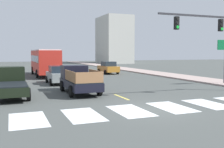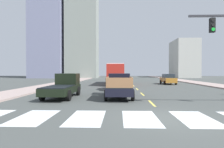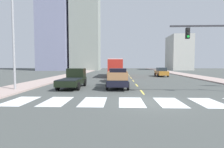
{
  "view_description": "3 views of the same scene",
  "coord_description": "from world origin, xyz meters",
  "views": [
    {
      "loc": [
        -6.88,
        -11.94,
        2.94
      ],
      "look_at": [
        0.99,
        8.25,
        1.19
      ],
      "focal_mm": 42.31,
      "sensor_mm": 36.0,
      "label": 1
    },
    {
      "loc": [
        -2.22,
        -8.46,
        2.14
      ],
      "look_at": [
        -2.99,
        12.61,
        1.85
      ],
      "focal_mm": 29.58,
      "sensor_mm": 36.0,
      "label": 2
    },
    {
      "loc": [
        -2.01,
        -11.41,
        2.53
      ],
      "look_at": [
        -2.91,
        9.95,
        1.23
      ],
      "focal_mm": 28.23,
      "sensor_mm": 36.0,
      "label": 3
    }
  ],
  "objects": [
    {
      "name": "crosswalk_stripe_4",
      "position": [
        1.24,
        0.0,
        0.0
      ],
      "size": [
        1.59,
        3.03,
        0.01
      ],
      "primitive_type": "cube",
      "color": "silver",
      "rests_on": "ground"
    },
    {
      "name": "lane_dash_0",
      "position": [
        0.0,
        4.0,
        0.0
      ],
      "size": [
        0.16,
        2.4,
        0.01
      ],
      "primitive_type": "cube",
      "color": "#E4CD50",
      "rests_on": "ground"
    },
    {
      "name": "pickup_dark",
      "position": [
        -6.82,
        6.83,
        0.92
      ],
      "size": [
        2.18,
        5.2,
        1.96
      ],
      "rotation": [
        0.0,
        0.0,
        -0.03
      ],
      "color": "black",
      "rests_on": "ground"
    },
    {
      "name": "lane_dash_1",
      "position": [
        0.0,
        9.0,
        0.0
      ],
      "size": [
        0.16,
        2.4,
        0.01
      ],
      "primitive_type": "cube",
      "color": "#E4CD50",
      "rests_on": "ground"
    },
    {
      "name": "block_mid_right",
      "position": [
        -14.2,
        52.02,
        16.05
      ],
      "size": [
        10.02,
        7.8,
        32.1
      ],
      "primitive_type": "cube",
      "color": "gray",
      "rests_on": "ground"
    },
    {
      "name": "crosswalk_stripe_3",
      "position": [
        -1.24,
        0.0,
        0.0
      ],
      "size": [
        1.59,
        3.03,
        0.01
      ],
      "primitive_type": "cube",
      "color": "silver",
      "rests_on": "ground"
    },
    {
      "name": "sidewalk_right",
      "position": [
        12.2,
        18.0,
        0.07
      ],
      "size": [
        3.59,
        110.0,
        0.15
      ],
      "primitive_type": "cube",
      "color": "#A7918A",
      "rests_on": "ground"
    },
    {
      "name": "lane_dash_7",
      "position": [
        0.0,
        39.0,
        0.0
      ],
      "size": [
        0.16,
        2.4,
        0.01
      ],
      "primitive_type": "cube",
      "color": "#E4CD50",
      "rests_on": "ground"
    },
    {
      "name": "lane_dash_6",
      "position": [
        0.0,
        34.0,
        0.0
      ],
      "size": [
        0.16,
        2.4,
        0.01
      ],
      "primitive_type": "cube",
      "color": "#E4CD50",
      "rests_on": "ground"
    },
    {
      "name": "sedan_near_right",
      "position": [
        -2.57,
        13.11,
        0.86
      ],
      "size": [
        2.02,
        4.4,
        1.72
      ],
      "rotation": [
        0.0,
        0.0,
        -0.02
      ],
      "color": "gray",
      "rests_on": "ground"
    },
    {
      "name": "sidewalk_left",
      "position": [
        -12.2,
        18.0,
        0.07
      ],
      "size": [
        3.59,
        110.0,
        0.15
      ],
      "primitive_type": "cube",
      "color": "#A7918A",
      "rests_on": "ground"
    },
    {
      "name": "sedan_far",
      "position": [
        6.06,
        22.75,
        0.86
      ],
      "size": [
        2.02,
        4.4,
        1.72
      ],
      "rotation": [
        0.0,
        0.0,
        0.04
      ],
      "color": "#AC6F25",
      "rests_on": "ground"
    },
    {
      "name": "ground_plane",
      "position": [
        0.0,
        0.0,
        0.0
      ],
      "size": [
        160.0,
        160.0,
        0.0
      ],
      "primitive_type": "plane",
      "color": "#444946"
    },
    {
      "name": "lane_dash_4",
      "position": [
        0.0,
        24.0,
        0.0
      ],
      "size": [
        0.16,
        2.4,
        0.01
      ],
      "primitive_type": "cube",
      "color": "#E4CD50",
      "rests_on": "ground"
    },
    {
      "name": "crosswalk_stripe_1",
      "position": [
        -6.19,
        0.0,
        0.0
      ],
      "size": [
        1.59,
        3.03,
        0.01
      ],
      "primitive_type": "cube",
      "color": "silver",
      "rests_on": "ground"
    },
    {
      "name": "lane_dash_5",
      "position": [
        0.0,
        29.0,
        0.0
      ],
      "size": [
        0.16,
        2.4,
        0.01
      ],
      "primitive_type": "cube",
      "color": "#E4CD50",
      "rests_on": "ground"
    },
    {
      "name": "lane_dash_2",
      "position": [
        0.0,
        14.0,
        0.0
      ],
      "size": [
        0.16,
        2.4,
        0.01
      ],
      "primitive_type": "cube",
      "color": "#E4CD50",
      "rests_on": "ground"
    },
    {
      "name": "pickup_stakebed",
      "position": [
        -2.18,
        7.0,
        0.94
      ],
      "size": [
        2.18,
        5.2,
        1.96
      ],
      "rotation": [
        0.0,
        0.0,
        -0.05
      ],
      "color": "black",
      "rests_on": "ground"
    },
    {
      "name": "city_bus",
      "position": [
        -2.69,
        22.52,
        1.95
      ],
      "size": [
        2.72,
        10.8,
        3.32
      ],
      "rotation": [
        0.0,
        0.0,
        0.03
      ],
      "color": "#B4271D",
      "rests_on": "ground"
    },
    {
      "name": "block_mid_left",
      "position": [
        20.77,
        57.54,
        6.51
      ],
      "size": [
        7.37,
        11.42,
        13.02
      ],
      "primitive_type": "cube",
      "color": "#AFB0A7",
      "rests_on": "ground"
    },
    {
      "name": "crosswalk_stripe_2",
      "position": [
        -3.72,
        0.0,
        0.0
      ],
      "size": [
        1.59,
        3.03,
        0.01
      ],
      "primitive_type": "cube",
      "color": "silver",
      "rests_on": "ground"
    },
    {
      "name": "lane_dash_3",
      "position": [
        0.0,
        19.0,
        0.0
      ],
      "size": [
        0.16,
        2.4,
        0.01
      ],
      "primitive_type": "cube",
      "color": "#E4CD50",
      "rests_on": "ground"
    }
  ]
}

